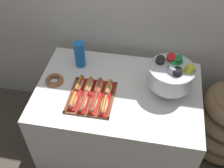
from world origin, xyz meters
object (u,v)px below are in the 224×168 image
hot_dog_1 (83,103)px  hot_dog_6 (99,87)px  hot_dog_4 (79,85)px  hot_dog_5 (89,86)px  punch_bowl (171,74)px  hot_dog_3 (104,106)px  hot_dog_0 (73,101)px  hot_dog_7 (108,88)px  buffet_table (118,119)px  donut (55,80)px  serving_tray (91,97)px  hot_dog_2 (94,104)px  cup_stack (80,55)px

hot_dog_1 → hot_dog_6: 0.18m
hot_dog_4 → hot_dog_5: size_ratio=1.02×
punch_bowl → hot_dog_3: bearing=-149.9°
hot_dog_0 → hot_dog_6: (0.15, 0.17, -0.00)m
hot_dog_6 → hot_dog_7: same height
buffet_table → punch_bowl: size_ratio=3.79×
hot_dog_7 → punch_bowl: punch_bowl is taller
donut → serving_tray: bearing=-20.3°
hot_dog_2 → hot_dog_6: size_ratio=1.08×
buffet_table → hot_dog_0: bearing=-146.2°
hot_dog_2 → punch_bowl: punch_bowl is taller
hot_dog_5 → buffet_table: bearing=8.2°
donut → hot_dog_1: bearing=-35.4°
serving_tray → hot_dog_6: (0.04, 0.08, 0.03)m
hot_dog_0 → hot_dog_5: bearing=65.9°
buffet_table → hot_dog_0: 0.53m
serving_tray → hot_dog_2: bearing=-65.2°
buffet_table → hot_dog_4: bearing=-173.8°
hot_dog_3 → cup_stack: 0.52m
hot_dog_3 → hot_dog_6: 0.18m
hot_dog_6 → hot_dog_7: size_ratio=1.01×
hot_dog_5 → cup_stack: size_ratio=0.78×
hot_dog_2 → hot_dog_3: 0.08m
hot_dog_2 → punch_bowl: size_ratio=0.53×
serving_tray → hot_dog_4: (-0.11, 0.08, 0.03)m
hot_dog_0 → hot_dog_5: (0.07, 0.17, -0.00)m
hot_dog_3 → donut: bearing=155.2°
buffet_table → hot_dog_5: hot_dog_5 is taller
serving_tray → hot_dog_1: hot_dog_1 is taller
hot_dog_3 → donut: 0.48m
buffet_table → donut: size_ratio=9.01×
donut → hot_dog_3: bearing=-24.8°
hot_dog_6 → donut: size_ratio=1.16×
hot_dog_0 → hot_dog_3: size_ratio=0.85×
buffet_table → punch_bowl: 0.65m
hot_dog_4 → serving_tray: bearing=-35.9°
serving_tray → hot_dog_7: hot_dog_7 is taller
serving_tray → hot_dog_6: hot_dog_6 is taller
hot_dog_6 → cup_stack: bearing=128.7°
hot_dog_1 → cup_stack: size_ratio=0.82×
hot_dog_5 → punch_bowl: bearing=8.7°
hot_dog_1 → punch_bowl: 0.65m
buffet_table → hot_dog_0: (-0.29, -0.20, 0.40)m
serving_tray → cup_stack: (-0.17, 0.34, 0.11)m
serving_tray → hot_dog_4: hot_dog_4 is taller
buffet_table → hot_dog_4: 0.50m
buffet_table → hot_dog_4: size_ratio=7.15×
hot_dog_4 → donut: size_ratio=1.26×
cup_stack → hot_dog_2: bearing=-63.8°
hot_dog_1 → hot_dog_7: size_ratio=1.12×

